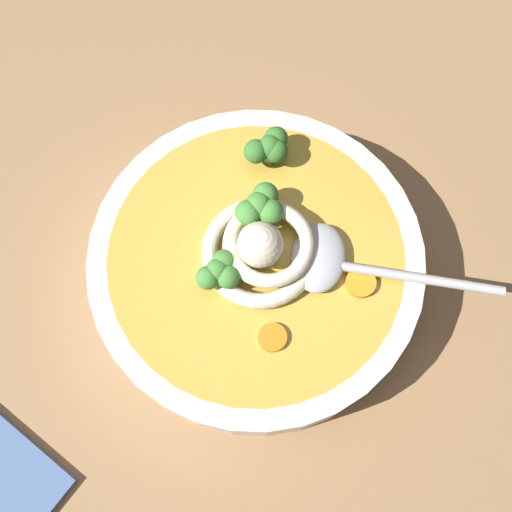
% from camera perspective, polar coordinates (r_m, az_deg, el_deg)
% --- Properties ---
extents(table_slab, '(1.30, 1.30, 0.03)m').
position_cam_1_polar(table_slab, '(0.58, -1.88, 0.91)').
color(table_slab, '#936D47').
rests_on(table_slab, ground).
extents(soup_bowl, '(0.28, 0.28, 0.06)m').
position_cam_1_polar(soup_bowl, '(0.53, 0.00, -1.05)').
color(soup_bowl, silver).
rests_on(soup_bowl, table_slab).
extents(noodle_pile, '(0.11, 0.10, 0.04)m').
position_cam_1_polar(noodle_pile, '(0.49, 0.61, 0.73)').
color(noodle_pile, beige).
rests_on(noodle_pile, soup_bowl).
extents(soup_spoon, '(0.09, 0.17, 0.02)m').
position_cam_1_polar(soup_spoon, '(0.49, 7.22, -0.82)').
color(soup_spoon, '#B7B7BC').
rests_on(soup_spoon, soup_bowl).
extents(broccoli_floret_beside_chili, '(0.04, 0.03, 0.03)m').
position_cam_1_polar(broccoli_floret_beside_chili, '(0.48, -3.47, -1.48)').
color(broccoli_floret_beside_chili, '#7A9E60').
rests_on(broccoli_floret_beside_chili, soup_bowl).
extents(broccoli_floret_near_spoon, '(0.04, 0.03, 0.03)m').
position_cam_1_polar(broccoli_floret_near_spoon, '(0.52, 1.04, 10.27)').
color(broccoli_floret_near_spoon, '#7A9E60').
rests_on(broccoli_floret_near_spoon, soup_bowl).
extents(broccoli_floret_center, '(0.04, 0.04, 0.03)m').
position_cam_1_polar(broccoli_floret_center, '(0.49, 0.44, 4.67)').
color(broccoli_floret_center, '#7A9E60').
rests_on(broccoli_floret_center, soup_bowl).
extents(carrot_slice_left, '(0.02, 0.02, 0.00)m').
position_cam_1_polar(carrot_slice_left, '(0.48, 1.56, -7.63)').
color(carrot_slice_left, orange).
rests_on(carrot_slice_left, soup_bowl).
extents(carrot_slice_front, '(0.02, 0.02, 0.01)m').
position_cam_1_polar(carrot_slice_front, '(0.49, 9.57, -2.86)').
color(carrot_slice_front, orange).
rests_on(carrot_slice_front, soup_bowl).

